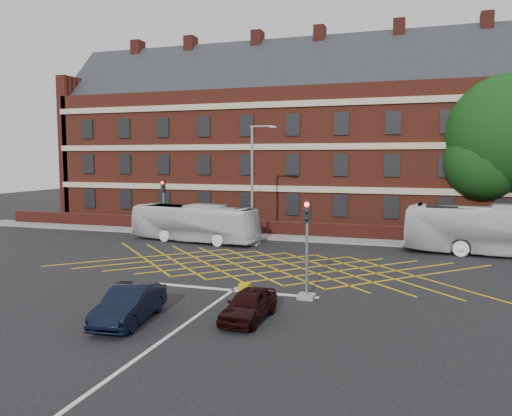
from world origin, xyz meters
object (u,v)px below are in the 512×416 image
(bus_right, at_px, (499,230))
(street_lamp, at_px, (253,205))
(traffic_light_near, at_px, (307,259))
(utility_cabinet, at_px, (245,293))
(deciduous_tree, at_px, (504,143))
(bus_left, at_px, (194,223))
(direction_signs, at_px, (154,217))
(traffic_light_far, at_px, (164,212))
(car_navy, at_px, (129,304))
(car_maroon, at_px, (249,305))

(bus_right, xyz_separation_m, street_lamp, (-15.81, -0.97, 1.21))
(traffic_light_near, bearing_deg, utility_cabinet, -148.98)
(bus_right, height_order, utility_cabinet, bus_right)
(deciduous_tree, relative_size, traffic_light_near, 2.88)
(deciduous_tree, xyz_separation_m, street_lamp, (-16.97, -8.74, -4.40))
(traffic_light_near, bearing_deg, bus_right, 54.58)
(bus_left, xyz_separation_m, direction_signs, (-4.68, 2.51, 0.01))
(bus_left, distance_m, traffic_light_near, 16.27)
(traffic_light_far, bearing_deg, direction_signs, -179.64)
(bus_left, relative_size, car_navy, 2.43)
(bus_left, height_order, car_navy, bus_left)
(deciduous_tree, xyz_separation_m, traffic_light_far, (-25.28, -6.36, -5.43))
(bus_left, relative_size, utility_cabinet, 11.72)
(bus_left, bearing_deg, utility_cabinet, -138.79)
(deciduous_tree, bearing_deg, direction_signs, -166.31)
(bus_right, xyz_separation_m, traffic_light_far, (-24.12, 1.41, 0.18))
(car_navy, xyz_separation_m, street_lamp, (-0.84, 17.17, 2.13))
(direction_signs, bearing_deg, utility_cabinet, -50.24)
(bus_right, distance_m, utility_cabinet, 18.70)
(traffic_light_far, xyz_separation_m, street_lamp, (8.31, -2.38, 1.03))
(car_maroon, bearing_deg, street_lamp, 110.36)
(car_navy, relative_size, traffic_light_far, 0.95)
(direction_signs, xyz_separation_m, utility_cabinet, (13.27, -15.96, -0.96))
(direction_signs, bearing_deg, traffic_light_near, -42.96)
(street_lamp, xyz_separation_m, utility_cabinet, (4.11, -13.58, -2.38))
(car_navy, distance_m, deciduous_tree, 31.22)
(deciduous_tree, height_order, utility_cabinet, deciduous_tree)
(traffic_light_near, relative_size, direction_signs, 1.94)
(direction_signs, bearing_deg, deciduous_tree, 13.69)
(car_navy, height_order, traffic_light_far, traffic_light_far)
(bus_right, xyz_separation_m, direction_signs, (-24.97, 1.40, -0.21))
(traffic_light_far, distance_m, direction_signs, 0.93)
(traffic_light_near, height_order, utility_cabinet, traffic_light_near)
(deciduous_tree, bearing_deg, traffic_light_near, -116.68)
(street_lamp, relative_size, utility_cabinet, 9.88)
(utility_cabinet, bearing_deg, bus_right, 51.22)
(bus_right, xyz_separation_m, traffic_light_near, (-9.35, -13.14, 0.18))
(deciduous_tree, distance_m, street_lamp, 19.59)
(traffic_light_far, distance_m, utility_cabinet, 20.27)
(bus_right, height_order, deciduous_tree, deciduous_tree)
(direction_signs, bearing_deg, bus_left, -28.15)
(bus_right, bearing_deg, street_lamp, 95.65)
(deciduous_tree, relative_size, street_lamp, 1.49)
(deciduous_tree, height_order, traffic_light_far, deciduous_tree)
(traffic_light_far, bearing_deg, street_lamp, -16.00)
(car_navy, height_order, direction_signs, direction_signs)
(deciduous_tree, xyz_separation_m, direction_signs, (-26.13, -6.36, -5.82))
(deciduous_tree, bearing_deg, utility_cabinet, -119.93)
(car_navy, relative_size, utility_cabinet, 4.83)
(car_maroon, xyz_separation_m, traffic_light_near, (1.46, 3.45, 1.18))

